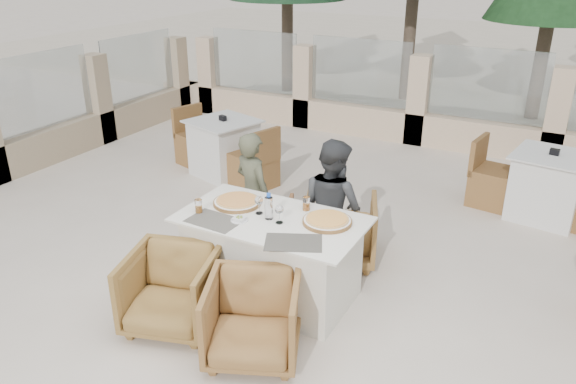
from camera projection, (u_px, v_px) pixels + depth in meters
The scene contains 23 objects.
ground at pixel (267, 288), 5.19m from camera, with size 80.00×80.00×0.00m, color beige.
sand_patch at pixel (503, 54), 16.53m from camera, with size 30.00×16.00×0.01m, color beige.
perimeter_wall_far at pixel (419, 94), 8.76m from camera, with size 10.00×0.34×1.60m, color beige, non-canonical shape.
perimeter_wall_left at pixel (46, 107), 8.02m from camera, with size 0.34×7.00×1.60m, color tan, non-canonical shape.
dining_table at pixel (272, 257), 4.96m from camera, with size 1.60×0.90×0.77m, color silver, non-canonical shape.
placemat_near_left at pixel (214, 221), 4.76m from camera, with size 0.45×0.30×0.00m, color #5C584F.
placemat_near_right at pixel (293, 242), 4.41m from camera, with size 0.45×0.30×0.00m, color #4E4B43.
pizza_left at pixel (237, 201), 5.06m from camera, with size 0.43×0.43×0.06m, color #CA5A1B.
pizza_right at pixel (327, 220), 4.71m from camera, with size 0.42×0.42×0.05m, color orange.
water_bottle at pixel (269, 206), 4.75m from camera, with size 0.07×0.07×0.24m, color silver.
wine_glass_centre at pixel (259, 204), 4.85m from camera, with size 0.08×0.08×0.18m, color white, non-canonical shape.
wine_glass_near at pixel (279, 213), 4.69m from camera, with size 0.08×0.08×0.18m, color white, non-canonical shape.
beer_glass_left at pixel (199, 206), 4.88m from camera, with size 0.06×0.06×0.13m, color #C3721B.
beer_glass_right at pixel (306, 204), 4.93m from camera, with size 0.06×0.06×0.13m, color orange.
olive_dish at pixel (239, 219), 4.75m from camera, with size 0.11×0.11×0.04m, color silver, non-canonical shape.
armchair_far_left at pixel (263, 225), 5.79m from camera, with size 0.58×0.60×0.54m, color #935C35.
armchair_far_right at pixel (340, 229), 5.58m from camera, with size 0.70×0.72×0.65m, color olive.
armchair_near_left at pixel (172, 290), 4.58m from camera, with size 0.70×0.72×0.66m, color olive.
armchair_near_right at pixel (253, 319), 4.23m from camera, with size 0.69×0.71×0.65m, color olive.
diner_left at pixel (253, 193), 5.63m from camera, with size 0.46×0.30×1.27m, color #4C4E38.
diner_right at pixel (332, 207), 5.25m from camera, with size 0.65×0.50×1.33m, color #333538.
bg_table_a at pixel (224, 148), 7.67m from camera, with size 1.64×0.82×0.77m, color silver, non-canonical shape.
bg_table_b at pixel (548, 187), 6.43m from camera, with size 1.64×0.82×0.77m, color silver, non-canonical shape.
Camera 1 is at (2.24, -3.80, 2.90)m, focal length 35.00 mm.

